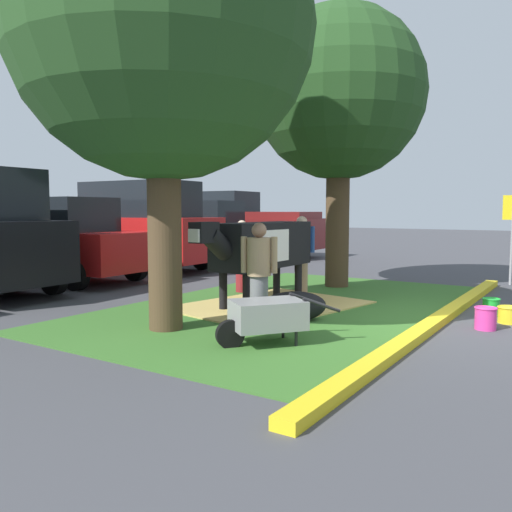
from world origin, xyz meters
name	(u,v)px	position (x,y,z in m)	size (l,w,h in m)	color
ground_plane	(426,322)	(0.00, 0.00, 0.00)	(80.00, 80.00, 0.00)	#424247
grass_island	(290,305)	(0.01, 2.44, 0.01)	(8.35, 4.94, 0.02)	#386B28
curb_yellow	(439,319)	(0.01, -0.19, 0.06)	(9.55, 0.24, 0.12)	yellow
hay_bedding	(270,306)	(-0.27, 2.68, 0.03)	(3.20, 2.40, 0.04)	tan
shade_tree_left	(162,27)	(-2.62, 3.00, 4.23)	(4.25, 4.25, 6.37)	#4C3823
shade_tree_right	(339,95)	(2.64, 2.71, 4.22)	(3.74, 3.74, 6.13)	#4C3823
cow_holstein	(260,246)	(-0.30, 2.88, 1.09)	(3.14, 0.74, 1.54)	black
calf_lying	(291,307)	(-1.19, 1.74, 0.24)	(1.21, 1.09, 0.48)	black
person_handler	(302,252)	(1.35, 2.91, 0.86)	(0.34, 0.48, 1.60)	#9E7F5B
person_visitor_near	(259,273)	(-1.88, 1.87, 0.83)	(0.34, 0.50, 1.55)	slate
person_visitor_far	(242,254)	(0.81, 4.03, 0.81)	(0.39, 0.41, 1.51)	maroon
wheelbarrow	(266,316)	(-2.56, 1.33, 0.39)	(1.43, 1.27, 0.63)	gray
bucket_pink	(486,318)	(-0.07, -0.86, 0.17)	(0.32, 0.32, 0.33)	#EA3893
bucket_yellow	(509,314)	(0.59, -1.08, 0.13)	(0.34, 0.34, 0.26)	yellow
bucket_green	(491,306)	(1.10, -0.75, 0.15)	(0.29, 0.29, 0.28)	green
sedan_red	(65,241)	(-0.05, 8.65, 0.98)	(2.16, 4.47, 2.02)	red
suv_dark_grey	(140,226)	(2.64, 8.82, 1.27)	(2.27, 4.67, 2.52)	red
sedan_silver	(204,232)	(5.45, 8.75, 0.98)	(2.16, 4.47, 2.02)	#4C5156
pickup_truck_maroon	(247,226)	(8.25, 8.94, 1.11)	(2.39, 5.48, 2.42)	maroon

